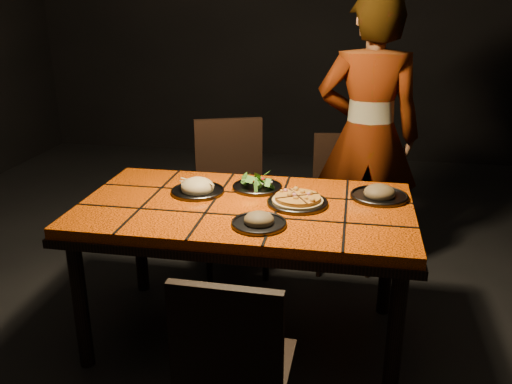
% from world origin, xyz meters
% --- Properties ---
extents(room_shell, '(6.04, 7.04, 3.08)m').
position_xyz_m(room_shell, '(0.00, 0.00, 1.50)').
color(room_shell, black).
rests_on(room_shell, ground).
extents(dining_table, '(1.62, 0.92, 0.75)m').
position_xyz_m(dining_table, '(0.00, 0.00, 0.67)').
color(dining_table, '#ED5407').
rests_on(dining_table, ground).
extents(chair_near, '(0.39, 0.39, 0.84)m').
position_xyz_m(chair_near, '(0.13, -0.86, 0.48)').
color(chair_near, black).
rests_on(chair_near, ground).
extents(chair_far_left, '(0.56, 0.56, 0.97)m').
position_xyz_m(chair_far_left, '(-0.25, 0.80, 0.55)').
color(chair_far_left, black).
rests_on(chair_far_left, ground).
extents(chair_far_right, '(0.44, 0.44, 0.86)m').
position_xyz_m(chair_far_right, '(0.45, 0.98, 0.49)').
color(chair_far_right, black).
rests_on(chair_far_right, ground).
extents(diner, '(0.64, 0.42, 1.75)m').
position_xyz_m(diner, '(0.59, 0.96, 0.88)').
color(diner, brown).
rests_on(diner, ground).
extents(plate_pizza, '(0.34, 0.34, 0.04)m').
position_xyz_m(plate_pizza, '(0.25, 0.04, 0.77)').
color(plate_pizza, '#39393E').
rests_on(plate_pizza, dining_table).
extents(plate_pasta, '(0.27, 0.27, 0.09)m').
position_xyz_m(plate_pasta, '(-0.27, 0.11, 0.77)').
color(plate_pasta, '#39393E').
rests_on(plate_pasta, dining_table).
extents(plate_salad, '(0.26, 0.26, 0.07)m').
position_xyz_m(plate_salad, '(0.02, 0.23, 0.78)').
color(plate_salad, '#39393E').
rests_on(plate_salad, dining_table).
extents(plate_mushroom_a, '(0.25, 0.25, 0.08)m').
position_xyz_m(plate_mushroom_a, '(0.11, -0.25, 0.77)').
color(plate_mushroom_a, '#39393E').
rests_on(plate_mushroom_a, dining_table).
extents(plate_mushroom_b, '(0.29, 0.29, 0.09)m').
position_xyz_m(plate_mushroom_b, '(0.64, 0.20, 0.77)').
color(plate_mushroom_b, '#39393E').
rests_on(plate_mushroom_b, dining_table).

